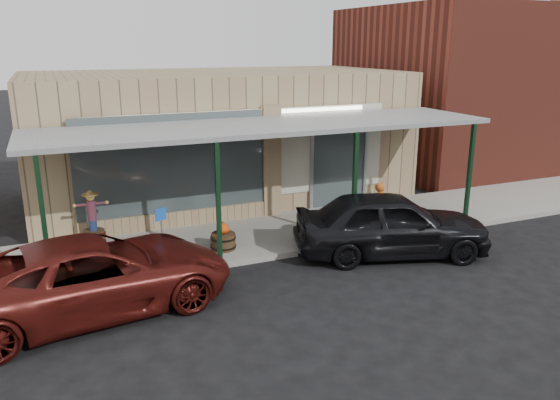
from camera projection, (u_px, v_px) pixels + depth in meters
name	position (u px, v px, depth m)	size (l,w,h in m)	color
ground	(330.00, 290.00, 11.72)	(120.00, 120.00, 0.00)	black
sidewalk	(268.00, 235.00, 14.88)	(40.00, 3.20, 0.15)	gray
storefront	(217.00, 136.00, 18.36)	(12.00, 6.25, 4.20)	#9A865E
awning	(268.00, 128.00, 14.04)	(12.00, 3.00, 3.04)	slate
block_buildings_near	(261.00, 82.00, 19.57)	(61.00, 8.00, 8.00)	maroon
barrel_scarecrow	(93.00, 226.00, 13.84)	(0.85, 0.71, 1.43)	#44311B
barrel_pumpkin	(223.00, 239.00, 13.57)	(0.73, 0.73, 0.72)	#44311B
handicap_sign	(162.00, 229.00, 12.40)	(0.27, 0.13, 1.38)	gray
parked_sedan	(391.00, 224.00, 13.48)	(5.10, 3.24, 1.63)	black
car_maroon	(95.00, 275.00, 10.65)	(2.48, 5.37, 1.49)	#521410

